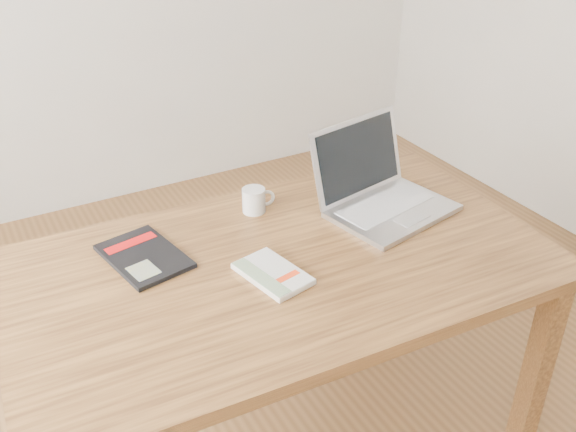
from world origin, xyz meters
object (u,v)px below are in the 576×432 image
white_guidebook (273,274)px  black_guidebook (144,256)px  desk (283,287)px  laptop (380,192)px  coffee_mug (255,200)px

white_guidebook → black_guidebook: white_guidebook is taller
desk → laptop: (0.42, 0.12, 0.14)m
white_guidebook → coffee_mug: size_ratio=2.16×
desk → black_guidebook: black_guidebook is taller
desk → laptop: size_ratio=3.58×
desk → coffee_mug: size_ratio=14.54×
desk → laptop: bearing=18.8°
black_guidebook → laptop: bearing=-17.1°
white_guidebook → coffee_mug: (0.12, 0.34, 0.03)m
coffee_mug → white_guidebook: bearing=-100.2°
desk → black_guidebook: 0.40m
laptop → black_guidebook: bearing=162.3°
laptop → coffee_mug: laptop is taller
white_guidebook → laptop: (0.48, 0.17, 0.05)m
black_guidebook → coffee_mug: coffee_mug is taller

